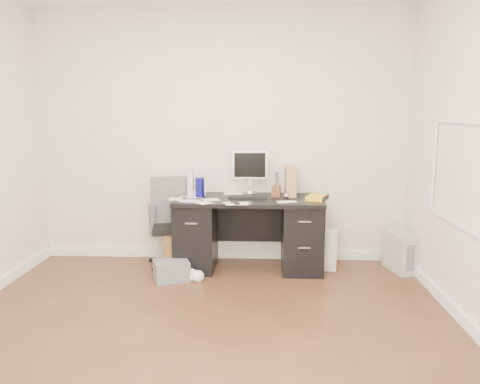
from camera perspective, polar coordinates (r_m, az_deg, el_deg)
The scene contains 18 objects.
ground at distance 3.49m, azimuth -4.98°, elevation -17.96°, with size 4.00×4.00×0.00m, color #442716.
room_shell at distance 3.12m, azimuth -4.77°, elevation 10.36°, with size 4.02×4.02×2.71m.
desk at distance 4.87m, azimuth 1.05°, elevation -4.79°, with size 1.50×0.70×0.75m.
loose_papers at distance 4.76m, azimuth -1.36°, elevation -0.81°, with size 1.10×0.60×0.00m, color white, non-canonical shape.
lcd_monitor at distance 5.01m, azimuth 1.21°, elevation 2.47°, with size 0.38×0.22×0.48m, color #ABACB0, non-canonical shape.
keyboard at distance 4.78m, azimuth 0.95°, elevation -0.63°, with size 0.39×0.13×0.02m, color black.
computer_mouse at distance 4.78m, azimuth 5.64°, elevation -0.48°, with size 0.06×0.06×0.06m, color #ABACB0.
travel_mug at distance 4.85m, azimuth -4.91°, elevation 0.57°, with size 0.09×0.09×0.20m, color navy.
white_binder at distance 5.01m, azimuth -6.04°, elevation 1.15°, with size 0.10×0.22×0.26m, color silver.
magazine_file at distance 4.93m, azimuth 6.16°, elevation 1.33°, with size 0.13×0.27×0.31m, color #A17B4D.
pen_cup at distance 4.87m, azimuth 4.44°, elevation 0.95°, with size 0.11×0.11×0.26m, color #532F17, non-canonical shape.
yellow_book at distance 4.76m, azimuth 9.37°, elevation -0.69°, with size 0.18×0.23×0.04m, color yellow.
paper_remote at distance 4.50m, azimuth -0.38°, elevation -1.31°, with size 0.22×0.18×0.02m, color white, non-canonical shape.
office_chair at distance 4.98m, azimuth -8.19°, elevation -3.78°, with size 0.53×0.53×0.93m, color #565956, non-canonical shape.
pc_tower at distance 5.12m, azimuth 18.91°, elevation -6.91°, with size 0.18×0.40×0.40m, color #A7A396.
shopping_bag at distance 4.99m, azimuth 9.95°, elevation -6.88°, with size 0.31×0.22×0.42m, color white.
wicker_basket at distance 4.92m, azimuth -6.89°, elevation -7.20°, with size 0.39×0.39×0.39m, color #503218.
desk_printer at distance 4.68m, azimuth -8.36°, elevation -9.42°, with size 0.32×0.27×0.19m, color slate.
Camera 1 is at (0.43, -3.06, 1.62)m, focal length 35.00 mm.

